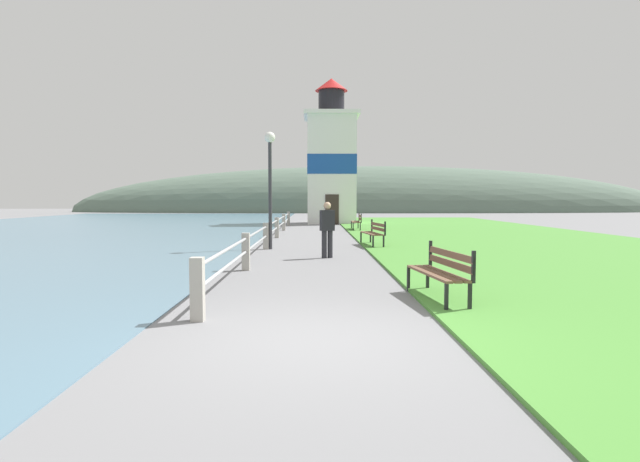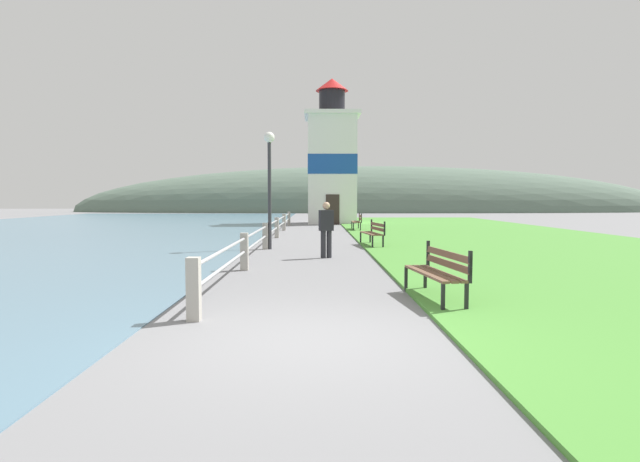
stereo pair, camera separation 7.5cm
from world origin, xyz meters
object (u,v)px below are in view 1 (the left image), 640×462
Objects in this scene: park_bench_near at (441,269)px; person_strolling at (327,228)px; park_bench_midway at (374,231)px; park_bench_far at (357,221)px; lamp_post at (270,168)px; lighthouse at (331,162)px.

park_bench_near is 6.37m from person_strolling.
park_bench_far is at bearing -98.63° from park_bench_midway.
person_strolling reaches higher than park_bench_midway.
person_strolling is (-1.96, -12.49, 0.34)m from park_bench_far.
lamp_post is at bearing -74.54° from park_bench_near.
lamp_post is (-3.65, -0.97, 2.20)m from park_bench_midway.
person_strolling is 3.66m from lamp_post.
park_bench_midway is (0.03, 9.62, 0.00)m from park_bench_near.
lighthouse is (-1.15, 7.83, 3.75)m from park_bench_far.
lighthouse is at bearing 81.43° from lamp_post.
lighthouse reaches higher than person_strolling.
lamp_post is at bearing 7.30° from park_bench_midway.
park_bench_far is 10.88m from lamp_post.
lamp_post is at bearing 20.01° from person_strolling.
park_bench_near is 9.62m from park_bench_midway.
park_bench_far is (0.17, 8.98, -0.00)m from park_bench_midway.
park_bench_midway and park_bench_far have the same top height.
lamp_post is (-1.87, 2.54, 1.86)m from person_strolling.
park_bench_near is 9.63m from lamp_post.
park_bench_near and park_bench_midway have the same top height.
park_bench_midway is 8.98m from park_bench_far.
lighthouse is 6.12× the size of person_strolling.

